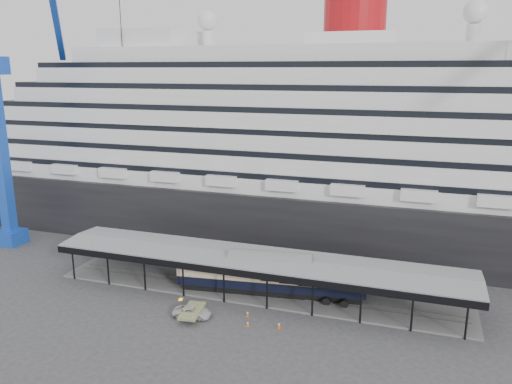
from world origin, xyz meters
TOP-DOWN VIEW (x-y plane):
  - ground at (0.00, 0.00)m, footprint 200.00×200.00m
  - cruise_ship at (0.05, 32.00)m, footprint 130.00×30.00m
  - platform_canopy at (0.00, 5.00)m, footprint 56.00×9.18m
  - crane_blue at (-45.11, 10.62)m, footprint 22.63×19.19m
  - port_truck at (-5.06, -4.02)m, footprint 4.86×2.69m
  - pullman_carriage at (2.08, 5.00)m, footprint 25.16×6.30m
  - traffic_cone_left at (1.24, -1.74)m, footprint 0.44×0.44m
  - traffic_cone_mid at (2.04, -3.94)m, footprint 0.44×0.44m
  - traffic_cone_right at (5.65, -3.28)m, footprint 0.53×0.53m

SIDE VIEW (x-z plane):
  - ground at x=0.00m, z-range 0.00..0.00m
  - traffic_cone_mid at x=2.04m, z-range 0.00..0.65m
  - traffic_cone_left at x=1.24m, z-range 0.00..0.74m
  - traffic_cone_right at x=5.65m, z-range 0.00..0.78m
  - port_truck at x=-5.06m, z-range 0.00..1.29m
  - platform_canopy at x=0.00m, z-range -0.29..5.01m
  - pullman_carriage at x=2.08m, z-range -9.30..15.20m
  - cruise_ship at x=0.05m, z-range -3.60..40.30m
  - crane_blue at x=-45.11m, z-range -3.84..43.76m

